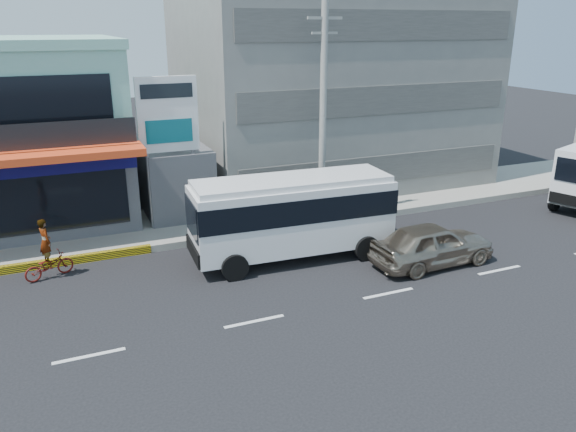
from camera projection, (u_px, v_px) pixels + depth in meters
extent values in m
plane|color=black|center=(254.00, 322.00, 17.84)|extent=(120.00, 120.00, 0.00)
cube|color=gray|center=(284.00, 211.00, 27.91)|extent=(70.00, 5.00, 0.30)
cube|color=gray|center=(327.00, 60.00, 32.32)|extent=(16.00, 12.00, 14.00)
cube|color=#4D4C52|center=(171.00, 178.00, 27.71)|extent=(3.00, 6.00, 3.50)
cylinder|color=slate|center=(173.00, 145.00, 26.24)|extent=(1.50, 1.50, 0.15)
cylinder|color=gray|center=(148.00, 163.00, 24.23)|extent=(0.16, 0.16, 6.50)
cylinder|color=gray|center=(193.00, 159.00, 24.97)|extent=(0.16, 0.16, 6.50)
cube|color=white|center=(168.00, 114.00, 23.93)|extent=(2.60, 0.18, 3.20)
cylinder|color=#999993|center=(323.00, 118.00, 24.87)|extent=(0.30, 0.30, 10.00)
cube|color=#999993|center=(325.00, 18.00, 23.51)|extent=(1.60, 0.12, 0.12)
cube|color=#999993|center=(325.00, 33.00, 23.70)|extent=(1.20, 0.10, 0.10)
cube|color=silver|center=(292.00, 215.00, 22.13)|extent=(8.03, 2.91, 2.60)
cube|color=black|center=(292.00, 203.00, 21.97)|extent=(8.09, 2.97, 0.96)
cube|color=silver|center=(292.00, 181.00, 21.68)|extent=(7.79, 2.67, 0.23)
cylinder|color=black|center=(235.00, 267.00, 20.58)|extent=(1.03, 0.37, 1.02)
cylinder|color=black|center=(219.00, 244.00, 22.79)|extent=(1.03, 0.37, 1.02)
cylinder|color=black|center=(367.00, 248.00, 22.33)|extent=(1.03, 0.37, 1.02)
cylinder|color=black|center=(340.00, 228.00, 24.53)|extent=(1.03, 0.37, 1.02)
imported|color=tan|center=(432.00, 244.00, 21.80)|extent=(5.05, 2.15, 1.70)
cylinder|color=black|center=(555.00, 200.00, 28.33)|extent=(1.07, 0.64, 1.03)
imported|color=#58110C|center=(49.00, 266.00, 20.79)|extent=(1.91, 1.21, 0.95)
imported|color=#66594C|center=(45.00, 241.00, 20.47)|extent=(0.61, 0.74, 1.73)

